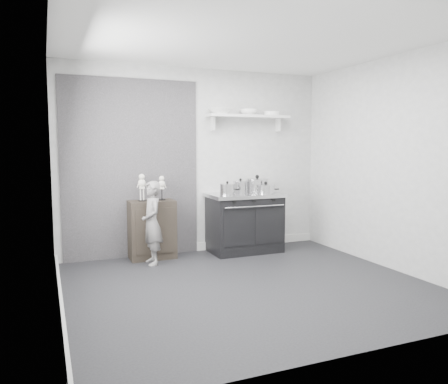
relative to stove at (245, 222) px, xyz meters
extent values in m
plane|color=black|center=(-0.65, -1.48, -0.44)|extent=(4.00, 4.00, 0.00)
cube|color=#9E9E9C|center=(-0.65, 0.32, 0.91)|extent=(4.00, 0.02, 2.70)
cube|color=#9E9E9C|center=(-0.65, -3.28, 0.91)|extent=(4.00, 0.02, 2.70)
cube|color=#9E9E9C|center=(-2.65, -1.48, 0.91)|extent=(0.02, 3.60, 2.70)
cube|color=#9E9E9C|center=(1.35, -1.48, 0.91)|extent=(0.02, 3.60, 2.70)
cube|color=silver|center=(-0.65, -1.48, 2.26)|extent=(4.00, 3.60, 0.02)
cube|color=black|center=(-1.60, 0.31, 0.81)|extent=(1.90, 0.02, 2.50)
cube|color=silver|center=(0.35, 0.30, -0.38)|extent=(2.00, 0.03, 0.12)
cube|color=silver|center=(-2.63, -1.48, -0.38)|extent=(0.03, 3.60, 0.12)
cube|color=silver|center=(0.15, 0.19, 1.58)|extent=(1.30, 0.26, 0.04)
cube|color=silver|center=(-0.40, 0.26, 1.46)|extent=(0.03, 0.12, 0.20)
cube|color=silver|center=(0.70, 0.26, 1.46)|extent=(0.03, 0.12, 0.20)
cube|color=black|center=(0.00, 0.00, -0.03)|extent=(1.03, 0.62, 0.82)
cube|color=silver|center=(0.00, 0.00, 0.41)|extent=(1.09, 0.66, 0.05)
cube|color=black|center=(-0.25, -0.31, -0.01)|extent=(0.43, 0.02, 0.54)
cube|color=black|center=(0.25, -0.31, -0.01)|extent=(0.43, 0.02, 0.54)
cylinder|color=silver|center=(0.00, -0.34, 0.28)|extent=(0.93, 0.02, 0.02)
cylinder|color=black|center=(-0.31, -0.32, 0.36)|extent=(0.04, 0.03, 0.04)
cylinder|color=black|center=(0.00, -0.32, 0.36)|extent=(0.04, 0.03, 0.04)
cylinder|color=black|center=(0.31, -0.32, 0.36)|extent=(0.04, 0.03, 0.04)
cube|color=black|center=(-1.37, 0.13, -0.03)|extent=(0.63, 0.37, 0.82)
imported|color=slate|center=(-1.44, -0.18, 0.12)|extent=(0.28, 0.42, 1.11)
cylinder|color=#BCBCBE|center=(-0.32, -0.10, 0.51)|extent=(0.21, 0.21, 0.14)
cylinder|color=#BCBCBE|center=(-0.32, -0.10, 0.59)|extent=(0.22, 0.22, 0.02)
sphere|color=black|center=(-0.32, -0.10, 0.61)|extent=(0.04, 0.04, 0.04)
cylinder|color=black|center=(-0.18, -0.10, 0.51)|extent=(0.10, 0.02, 0.02)
cylinder|color=#BCBCBE|center=(-0.02, 0.10, 0.51)|extent=(0.22, 0.22, 0.16)
cylinder|color=#BCBCBE|center=(-0.02, 0.10, 0.60)|extent=(0.23, 0.23, 0.02)
sphere|color=black|center=(-0.02, 0.10, 0.63)|extent=(0.04, 0.04, 0.04)
cylinder|color=black|center=(0.13, 0.10, 0.51)|extent=(0.10, 0.02, 0.02)
cylinder|color=#BCBCBE|center=(0.24, 0.08, 0.53)|extent=(0.33, 0.33, 0.19)
cylinder|color=#BCBCBE|center=(0.24, 0.08, 0.63)|extent=(0.34, 0.34, 0.02)
sphere|color=black|center=(0.24, 0.08, 0.67)|extent=(0.06, 0.06, 0.06)
cylinder|color=black|center=(0.45, 0.08, 0.53)|extent=(0.10, 0.02, 0.02)
cylinder|color=#BCBCBE|center=(0.26, -0.16, 0.49)|extent=(0.26, 0.26, 0.12)
cylinder|color=#BCBCBE|center=(0.26, -0.16, 0.56)|extent=(0.27, 0.27, 0.02)
sphere|color=black|center=(0.26, -0.16, 0.59)|extent=(0.05, 0.05, 0.05)
cylinder|color=black|center=(0.44, -0.16, 0.49)|extent=(0.10, 0.02, 0.02)
imported|color=white|center=(-0.31, 0.19, 1.64)|extent=(0.32, 0.32, 0.08)
imported|color=white|center=(0.15, 0.19, 1.64)|extent=(0.27, 0.27, 0.08)
cylinder|color=white|center=(0.54, 0.19, 1.63)|extent=(0.25, 0.25, 0.06)
camera|label=1|loc=(-2.73, -5.81, 1.13)|focal=35.00mm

